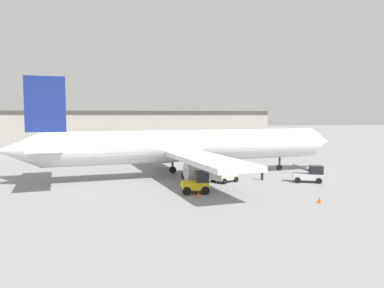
{
  "coord_description": "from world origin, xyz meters",
  "views": [
    {
      "loc": [
        -10.14,
        -44.59,
        7.46
      ],
      "look_at": [
        0.0,
        0.0,
        3.91
      ],
      "focal_mm": 35.0,
      "sensor_mm": 36.0,
      "label": 1
    }
  ],
  "objects_px": {
    "airplane": "(185,146)",
    "pushback_tug": "(226,172)",
    "baggage_tug": "(197,183)",
    "belt_loader_truck": "(310,174)",
    "ground_crew_worker": "(262,172)",
    "safety_cone_near": "(198,194)",
    "safety_cone_far": "(319,200)"
  },
  "relations": [
    {
      "from": "safety_cone_near",
      "to": "ground_crew_worker",
      "type": "bearing_deg",
      "value": 37.49
    },
    {
      "from": "airplane",
      "to": "belt_loader_truck",
      "type": "xyz_separation_m",
      "value": [
        12.72,
        -7.29,
        -2.75
      ]
    },
    {
      "from": "ground_crew_worker",
      "to": "safety_cone_far",
      "type": "relative_size",
      "value": 3.33
    },
    {
      "from": "belt_loader_truck",
      "to": "safety_cone_near",
      "type": "bearing_deg",
      "value": -138.11
    },
    {
      "from": "pushback_tug",
      "to": "safety_cone_far",
      "type": "xyz_separation_m",
      "value": [
        4.56,
        -11.47,
        -0.79
      ]
    },
    {
      "from": "airplane",
      "to": "safety_cone_near",
      "type": "distance_m",
      "value": 12.52
    },
    {
      "from": "baggage_tug",
      "to": "safety_cone_far",
      "type": "height_order",
      "value": "baggage_tug"
    },
    {
      "from": "baggage_tug",
      "to": "safety_cone_near",
      "type": "height_order",
      "value": "baggage_tug"
    },
    {
      "from": "baggage_tug",
      "to": "belt_loader_truck",
      "type": "distance_m",
      "value": 13.83
    },
    {
      "from": "ground_crew_worker",
      "to": "belt_loader_truck",
      "type": "height_order",
      "value": "belt_loader_truck"
    },
    {
      "from": "safety_cone_near",
      "to": "safety_cone_far",
      "type": "relative_size",
      "value": 1.0
    },
    {
      "from": "baggage_tug",
      "to": "belt_loader_truck",
      "type": "bearing_deg",
      "value": 16.21
    },
    {
      "from": "pushback_tug",
      "to": "baggage_tug",
      "type": "bearing_deg",
      "value": -161.5
    },
    {
      "from": "belt_loader_truck",
      "to": "pushback_tug",
      "type": "xyz_separation_m",
      "value": [
        -8.98,
        2.35,
        0.16
      ]
    },
    {
      "from": "ground_crew_worker",
      "to": "safety_cone_far",
      "type": "xyz_separation_m",
      "value": [
        0.21,
        -11.55,
        -0.7
      ]
    },
    {
      "from": "safety_cone_far",
      "to": "ground_crew_worker",
      "type": "bearing_deg",
      "value": 91.05
    },
    {
      "from": "ground_crew_worker",
      "to": "safety_cone_near",
      "type": "relative_size",
      "value": 3.33
    },
    {
      "from": "pushback_tug",
      "to": "safety_cone_near",
      "type": "height_order",
      "value": "pushback_tug"
    },
    {
      "from": "ground_crew_worker",
      "to": "airplane",
      "type": "bearing_deg",
      "value": 140.72
    },
    {
      "from": "baggage_tug",
      "to": "safety_cone_near",
      "type": "distance_m",
      "value": 2.13
    },
    {
      "from": "baggage_tug",
      "to": "pushback_tug",
      "type": "bearing_deg",
      "value": 52.71
    },
    {
      "from": "ground_crew_worker",
      "to": "safety_cone_near",
      "type": "xyz_separation_m",
      "value": [
        -9.29,
        -7.12,
        -0.7
      ]
    },
    {
      "from": "airplane",
      "to": "pushback_tug",
      "type": "bearing_deg",
      "value": -59.98
    },
    {
      "from": "pushback_tug",
      "to": "belt_loader_truck",
      "type": "bearing_deg",
      "value": -43.93
    },
    {
      "from": "belt_loader_truck",
      "to": "safety_cone_near",
      "type": "distance_m",
      "value": 14.7
    },
    {
      "from": "belt_loader_truck",
      "to": "ground_crew_worker",
      "type": "bearing_deg",
      "value": 175.57
    },
    {
      "from": "ground_crew_worker",
      "to": "safety_cone_far",
      "type": "distance_m",
      "value": 11.57
    },
    {
      "from": "airplane",
      "to": "ground_crew_worker",
      "type": "bearing_deg",
      "value": -38.11
    },
    {
      "from": "pushback_tug",
      "to": "safety_cone_far",
      "type": "distance_m",
      "value": 12.37
    },
    {
      "from": "ground_crew_worker",
      "to": "pushback_tug",
      "type": "distance_m",
      "value": 4.35
    },
    {
      "from": "baggage_tug",
      "to": "airplane",
      "type": "bearing_deg",
      "value": 90.09
    },
    {
      "from": "baggage_tug",
      "to": "safety_cone_far",
      "type": "relative_size",
      "value": 4.93
    }
  ]
}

